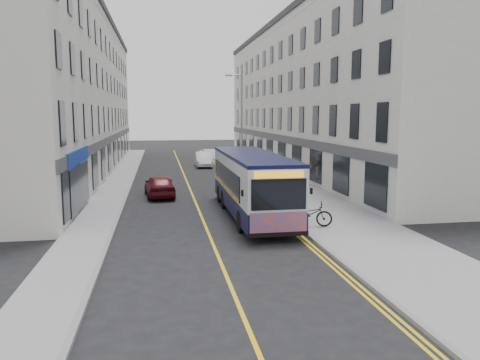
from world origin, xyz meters
name	(u,v)px	position (x,y,z in m)	size (l,w,h in m)	color
ground	(204,222)	(0.00, 0.00, 0.00)	(140.00, 140.00, 0.00)	black
pavement_east	(273,181)	(6.25, 12.00, 0.06)	(4.50, 64.00, 0.12)	gray
pavement_west	(116,185)	(-5.00, 12.00, 0.06)	(2.00, 64.00, 0.12)	gray
kerb_east	(243,182)	(4.00, 12.00, 0.07)	(0.18, 64.00, 0.13)	slate
kerb_west	(131,185)	(-4.00, 12.00, 0.07)	(0.18, 64.00, 0.13)	slate
road_centre_line	(188,184)	(0.00, 12.00, 0.00)	(0.12, 64.00, 0.01)	gold
road_dbl_yellow_inner	(237,183)	(3.55, 12.00, 0.00)	(0.10, 64.00, 0.01)	gold
road_dbl_yellow_outer	(240,183)	(3.75, 12.00, 0.00)	(0.10, 64.00, 0.01)	gold
terrace_east	(306,98)	(11.50, 21.00, 6.50)	(6.00, 46.00, 13.00)	silver
terrace_west	(74,96)	(-9.00, 21.00, 6.50)	(6.00, 46.00, 13.00)	silver
streetlamp	(241,122)	(4.17, 14.00, 4.38)	(1.32, 0.18, 8.00)	gray
city_bus	(252,182)	(2.48, 1.08, 1.68)	(2.47, 10.58, 3.07)	black
bicycle	(308,214)	(4.40, -2.00, 0.66)	(0.72, 2.06, 1.08)	black
pedestrian_near	(283,168)	(7.24, 12.88, 0.97)	(0.62, 0.41, 1.69)	#9A7646
pedestrian_far	(284,168)	(7.02, 11.87, 1.08)	(0.93, 0.73, 1.92)	black
car_white	(204,159)	(2.18, 23.21, 0.70)	(1.48, 4.24, 1.40)	silver
car_maroon	(160,185)	(-2.00, 7.27, 0.70)	(1.65, 4.09, 1.39)	#520D15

